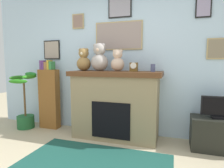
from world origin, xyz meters
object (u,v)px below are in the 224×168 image
at_px(bookshelf, 49,97).
at_px(mantel_clock, 134,67).
at_px(tv_stand, 218,134).
at_px(teddy_bear_cream, 118,61).
at_px(teddy_bear_grey, 84,61).
at_px(television, 220,108).
at_px(potted_plant, 25,108).
at_px(candle_jar, 153,68).
at_px(fireplace, 116,104).
at_px(teddy_bear_brown, 100,59).

bearing_deg(bookshelf, mantel_clock, -3.14).
height_order(bookshelf, tv_stand, bookshelf).
height_order(tv_stand, teddy_bear_cream, teddy_bear_cream).
bearing_deg(teddy_bear_grey, bookshelf, 173.50).
bearing_deg(teddy_bear_cream, bookshelf, 176.31).
height_order(mantel_clock, teddy_bear_grey, teddy_bear_grey).
bearing_deg(television, teddy_bear_grey, 179.72).
xyz_separation_m(potted_plant, candle_jar, (2.42, 0.07, 0.79)).
distance_m(fireplace, bookshelf, 1.37).
bearing_deg(potted_plant, teddy_bear_cream, 2.24).
bearing_deg(teddy_bear_grey, candle_jar, 0.02).
bearing_deg(candle_jar, tv_stand, -0.59).
bearing_deg(potted_plant, mantel_clock, 1.92).
distance_m(potted_plant, television, 3.38).
bearing_deg(teddy_bear_grey, potted_plant, -176.66).
height_order(teddy_bear_grey, teddy_bear_brown, teddy_bear_brown).
bearing_deg(television, teddy_bear_cream, 179.60).
bearing_deg(television, mantel_clock, 179.57).
height_order(tv_stand, mantel_clock, mantel_clock).
relative_size(bookshelf, candle_jar, 10.92).
relative_size(television, candle_jar, 4.11).
height_order(fireplace, candle_jar, candle_jar).
distance_m(tv_stand, teddy_bear_cream, 1.85).
distance_m(tv_stand, mantel_clock, 1.58).
bearing_deg(teddy_bear_cream, tv_stand, -0.35).
height_order(fireplace, teddy_bear_brown, teddy_bear_brown).
bearing_deg(candle_jar, mantel_clock, -179.68).
relative_size(television, teddy_bear_cream, 1.39).
distance_m(tv_stand, candle_jar, 1.35).
height_order(potted_plant, television, potted_plant).
bearing_deg(bookshelf, teddy_bear_grey, -6.50).
xyz_separation_m(bookshelf, mantel_clock, (1.68, -0.09, 0.59)).
bearing_deg(television, bookshelf, 178.02).
height_order(television, mantel_clock, mantel_clock).
bearing_deg(tv_stand, teddy_bear_brown, 179.71).
relative_size(candle_jar, teddy_bear_grey, 0.31).
distance_m(fireplace, teddy_bear_cream, 0.72).
relative_size(bookshelf, tv_stand, 1.78).
relative_size(potted_plant, mantel_clock, 7.59).
height_order(bookshelf, television, bookshelf).
relative_size(fireplace, tv_stand, 2.05).
bearing_deg(potted_plant, television, 1.05).
bearing_deg(mantel_clock, teddy_bear_grey, 179.92).
bearing_deg(mantel_clock, teddy_bear_brown, 179.89).
xyz_separation_m(candle_jar, teddy_bear_cream, (-0.57, -0.00, 0.10)).
xyz_separation_m(candle_jar, mantel_clock, (-0.30, -0.00, 0.01)).
distance_m(teddy_bear_brown, teddy_bear_cream, 0.32).
height_order(candle_jar, mantel_clock, mantel_clock).
relative_size(fireplace, bookshelf, 1.15).
relative_size(candle_jar, teddy_bear_cream, 0.34).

